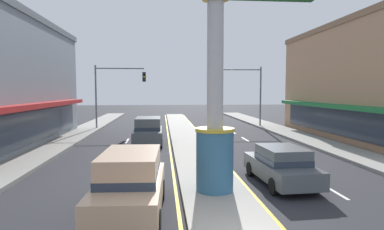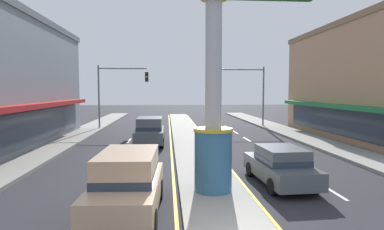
% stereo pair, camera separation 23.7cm
% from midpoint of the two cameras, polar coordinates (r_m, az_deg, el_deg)
% --- Properties ---
extents(median_strip, '(2.43, 52.00, 0.14)m').
position_cam_midpoint_polar(median_strip, '(25.20, -0.27, -4.20)').
color(median_strip, '#A39E93').
rests_on(median_strip, ground).
extents(sidewalk_left, '(2.62, 60.00, 0.18)m').
position_cam_midpoint_polar(sidewalk_left, '(24.30, -21.99, -4.78)').
color(sidewalk_left, gray).
rests_on(sidewalk_left, ground).
extents(sidewalk_right, '(2.62, 60.00, 0.18)m').
position_cam_midpoint_polar(sidewalk_right, '(25.60, 20.96, -4.30)').
color(sidewalk_right, gray).
rests_on(sidewalk_right, ground).
extents(lane_markings, '(9.17, 52.00, 0.01)m').
position_cam_midpoint_polar(lane_markings, '(23.88, -0.04, -4.83)').
color(lane_markings, silver).
rests_on(lane_markings, ground).
extents(district_sign, '(7.68, 1.42, 8.54)m').
position_cam_midpoint_polar(district_sign, '(11.80, 4.32, 7.07)').
color(district_sign, '#33668C').
rests_on(district_sign, median_strip).
extents(storefront_right, '(8.57, 18.90, 9.02)m').
position_cam_midpoint_polar(storefront_right, '(29.59, 29.98, 5.11)').
color(storefront_right, tan).
rests_on(storefront_right, ground).
extents(traffic_light_left_side, '(4.86, 0.46, 6.20)m').
position_cam_midpoint_polar(traffic_light_left_side, '(32.64, -12.64, 4.98)').
color(traffic_light_left_side, slate).
rests_on(traffic_light_left_side, ground).
extents(traffic_light_right_side, '(4.86, 0.46, 6.20)m').
position_cam_midpoint_polar(traffic_light_right_side, '(34.08, 9.65, 4.99)').
color(traffic_light_right_side, slate).
rests_on(traffic_light_right_side, ground).
extents(suv_near_right_lane, '(2.11, 4.67, 1.90)m').
position_cam_midpoint_polar(suv_near_right_lane, '(10.39, -10.43, -11.38)').
color(suv_near_right_lane, tan).
rests_on(suv_near_right_lane, ground).
extents(suv_far_right_lane, '(1.98, 4.60, 1.90)m').
position_cam_midpoint_polar(suv_far_right_lane, '(23.12, -7.04, -2.71)').
color(suv_far_right_lane, '#4C5156').
rests_on(suv_far_right_lane, ground).
extents(sedan_near_left_lane, '(2.00, 4.38, 1.53)m').
position_cam_midpoint_polar(sedan_near_left_lane, '(13.82, 15.55, -8.38)').
color(sedan_near_left_lane, '#4C5156').
rests_on(sedan_near_left_lane, ground).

